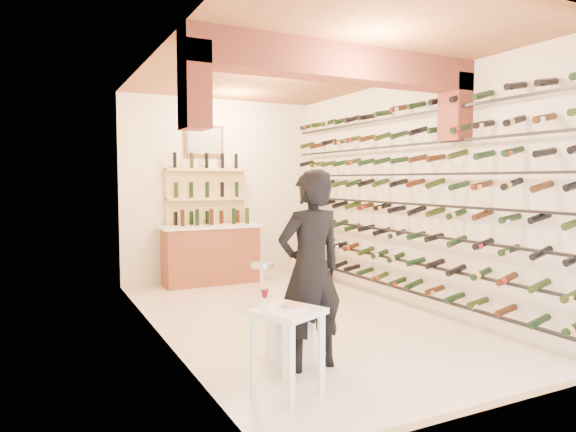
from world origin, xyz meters
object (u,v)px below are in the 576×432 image
Objects in this scene: back_counter at (211,253)px; crate_lower at (307,274)px; person at (310,270)px; white_stool at (288,336)px; chrome_barstool at (262,283)px; tasting_table at (287,324)px; wine_rack at (395,196)px.

crate_lower is at bearing -23.03° from back_counter.
crate_lower is at bearing -122.78° from person.
white_stool is 1.95m from chrome_barstool.
person is at bearing -95.62° from back_counter.
white_stool is at bearing 38.60° from tasting_table.
tasting_table is at bearing -109.30° from chrome_barstool.
chrome_barstool is (0.90, 2.57, -0.20)m from tasting_table.
person reaches higher than crate_lower.
wine_rack reaches higher than person.
tasting_table is (-2.70, -2.03, -0.96)m from wine_rack.
back_counter is 2.57× the size of chrome_barstool.
wine_rack is 12.28× the size of crate_lower.
wine_rack reaches higher than back_counter.
person is at bearing -118.32° from crate_lower.
tasting_table is (-0.87, -4.68, 0.05)m from back_counter.
wine_rack is 3.52m from tasting_table.
chrome_barstool reaches higher than crate_lower.
tasting_table reaches higher than chrome_barstool.
tasting_table is at bearing -117.26° from white_stool.
tasting_table is 0.87m from white_stool.
white_stool is at bearing -150.47° from wine_rack.
wine_rack reaches higher than white_stool.
back_counter is (-1.83, 2.65, -1.02)m from wine_rack.
back_counter is 1.70m from crate_lower.
back_counter is 1.96× the size of tasting_table.
back_counter is at bearing -100.08° from person.
wine_rack is at bearing -148.94° from person.
white_stool is at bearing -97.30° from back_counter.
crate_lower is (-0.31, 2.00, -1.41)m from wine_rack.
person is (-0.42, -4.25, 0.40)m from back_counter.
crate_lower is at bearing 35.13° from tasting_table.
person is at bearing -101.74° from chrome_barstool.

